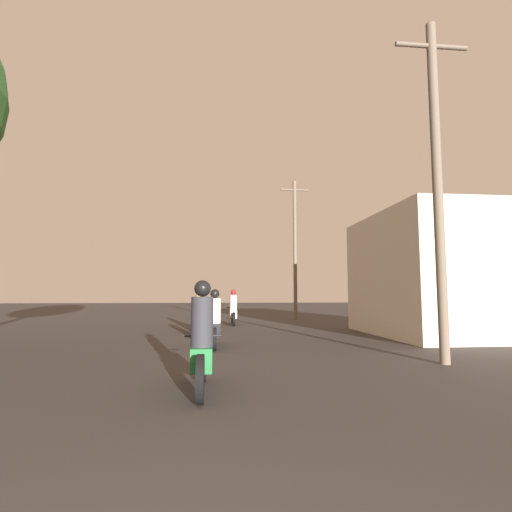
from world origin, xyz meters
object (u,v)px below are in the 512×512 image
(motorcycle_silver, at_px, (233,311))
(utility_pole_near, at_px, (437,180))
(motorcycle_green, at_px, (202,346))
(utility_pole_far, at_px, (295,246))
(building_right_near, at_px, (443,275))
(motorcycle_black, at_px, (215,324))
(motorcycle_red, at_px, (200,314))

(motorcycle_silver, bearing_deg, utility_pole_near, -79.61)
(motorcycle_silver, bearing_deg, motorcycle_green, -104.21)
(utility_pole_near, bearing_deg, motorcycle_silver, 109.75)
(utility_pole_near, xyz_separation_m, utility_pole_far, (-0.14, 13.94, 0.26))
(building_right_near, distance_m, utility_pole_far, 9.52)
(motorcycle_green, distance_m, utility_pole_far, 16.68)
(motorcycle_black, bearing_deg, utility_pole_near, -25.21)
(utility_pole_far, bearing_deg, utility_pole_near, -89.40)
(motorcycle_green, xyz_separation_m, motorcycle_silver, (1.03, 12.10, -0.02))
(motorcycle_green, height_order, motorcycle_silver, motorcycle_green)
(motorcycle_black, height_order, motorcycle_red, motorcycle_red)
(motorcycle_black, relative_size, building_right_near, 0.34)
(motorcycle_silver, relative_size, utility_pole_near, 0.26)
(utility_pole_far, bearing_deg, motorcycle_black, -112.00)
(motorcycle_green, relative_size, motorcycle_black, 0.98)
(motorcycle_red, distance_m, utility_pole_far, 8.83)
(motorcycle_red, height_order, motorcycle_silver, motorcycle_red)
(motorcycle_green, xyz_separation_m, motorcycle_black, (0.19, 4.75, -0.04))
(motorcycle_black, relative_size, motorcycle_silver, 1.06)
(motorcycle_black, height_order, building_right_near, building_right_near)
(motorcycle_green, relative_size, motorcycle_red, 0.95)
(motorcycle_silver, relative_size, building_right_near, 0.32)
(building_right_near, height_order, utility_pole_near, utility_pole_near)
(motorcycle_red, relative_size, motorcycle_silver, 1.09)
(motorcycle_green, distance_m, motorcycle_silver, 12.14)
(motorcycle_red, xyz_separation_m, utility_pole_far, (4.95, 6.49, 3.36))
(motorcycle_red, bearing_deg, utility_pole_near, -50.93)
(motorcycle_green, height_order, motorcycle_black, motorcycle_green)
(building_right_near, bearing_deg, utility_pole_far, 110.96)
(motorcycle_green, xyz_separation_m, utility_pole_near, (4.75, 1.74, 3.11))
(building_right_near, bearing_deg, utility_pole_near, -121.30)
(motorcycle_red, relative_size, utility_pole_far, 0.26)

